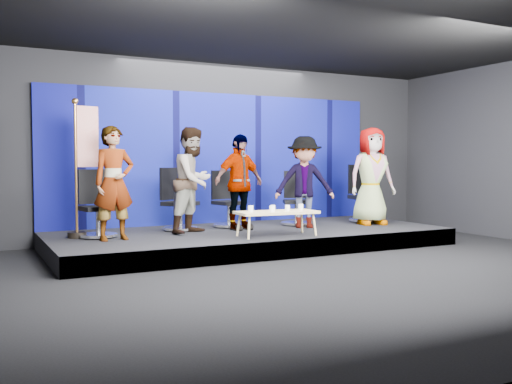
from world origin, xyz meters
TOP-DOWN VIEW (x-y plane):
  - ground at (0.00, 0.00)m, footprint 10.00×10.00m
  - room_walls at (0.00, 0.00)m, footprint 10.02×8.02m
  - riser at (0.00, 2.50)m, footprint 7.00×3.00m
  - backdrop at (0.00, 3.95)m, footprint 7.00×0.08m
  - chair_a at (-2.67, 2.75)m, footprint 0.71×0.71m
  - panelist_a at (-2.49, 2.27)m, footprint 0.71×0.52m
  - chair_b at (-1.18, 3.04)m, footprint 0.88×0.88m
  - panelist_b at (-1.06, 2.55)m, footprint 1.12×1.06m
  - chair_c at (-0.17, 3.15)m, footprint 0.71×0.71m
  - panelist_c at (-0.15, 2.64)m, footprint 1.07×0.61m
  - chair_d at (1.18, 2.87)m, footprint 0.79×0.79m
  - panelist_d at (1.07, 2.38)m, footprint 1.27×1.04m
  - chair_e at (2.72, 2.74)m, footprint 0.77×0.77m
  - panelist_e at (2.54, 2.26)m, footprint 1.02×0.76m
  - coffee_table at (0.02, 1.55)m, footprint 1.38×0.66m
  - mug_a at (-0.43, 1.63)m, footprint 0.09×0.09m
  - mug_b at (-0.12, 1.48)m, footprint 0.08×0.08m
  - mug_c at (-0.01, 1.64)m, footprint 0.08×0.08m
  - mug_d at (0.21, 1.52)m, footprint 0.08×0.08m
  - mug_e at (0.51, 1.60)m, footprint 0.08×0.08m
  - flag_stand at (-2.85, 2.83)m, footprint 0.52×0.30m

SIDE VIEW (x-z plane):
  - ground at x=0.00m, z-range 0.00..0.00m
  - riser at x=0.00m, z-range 0.00..0.30m
  - chair_d at x=1.18m, z-range 0.12..1.17m
  - chair_c at x=-0.17m, z-range 0.12..1.18m
  - chair_a at x=-2.67m, z-range 0.11..1.22m
  - chair_b at x=-1.18m, z-range 0.11..1.23m
  - coffee_table at x=0.02m, z-range 0.47..0.89m
  - chair_e at x=2.72m, z-range 0.10..1.27m
  - mug_c at x=-0.01m, z-range 0.71..0.81m
  - mug_b at x=-0.12m, z-range 0.71..0.81m
  - mug_d at x=0.21m, z-range 0.71..0.81m
  - mug_e at x=0.51m, z-range 0.71..0.81m
  - mug_a at x=-0.43m, z-range 0.71..0.82m
  - panelist_d at x=1.07m, z-range 0.30..2.00m
  - panelist_c at x=-0.15m, z-range 0.30..2.02m
  - panelist_a at x=-2.49m, z-range 0.30..2.09m
  - panelist_b at x=-1.06m, z-range 0.30..2.12m
  - panelist_e at x=2.54m, z-range 0.30..2.20m
  - flag_stand at x=-2.85m, z-range 0.37..2.61m
  - backdrop at x=0.00m, z-range 0.30..2.90m
  - room_walls at x=0.00m, z-range 0.67..4.18m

